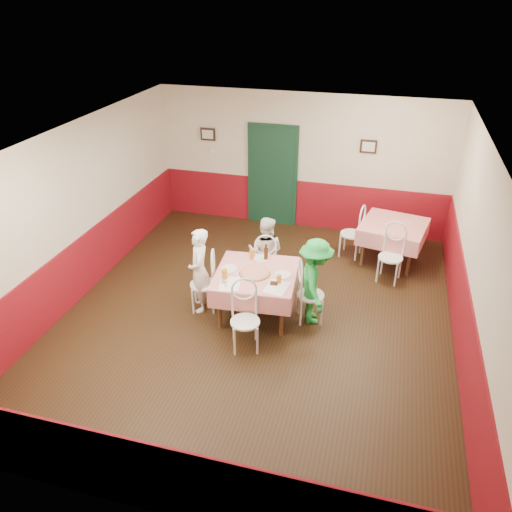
% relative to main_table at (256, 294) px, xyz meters
% --- Properties ---
extents(floor, '(7.00, 7.00, 0.00)m').
position_rel_main_table_xyz_m(floor, '(0.03, -0.05, -0.38)').
color(floor, black).
rests_on(floor, ground).
extents(ceiling, '(7.00, 7.00, 0.00)m').
position_rel_main_table_xyz_m(ceiling, '(0.03, -0.05, 2.42)').
color(ceiling, white).
rests_on(ceiling, back_wall).
extents(back_wall, '(6.00, 0.10, 2.80)m').
position_rel_main_table_xyz_m(back_wall, '(0.03, 3.45, 1.02)').
color(back_wall, beige).
rests_on(back_wall, ground).
extents(front_wall, '(6.00, 0.10, 2.80)m').
position_rel_main_table_xyz_m(front_wall, '(0.03, -3.55, 1.02)').
color(front_wall, beige).
rests_on(front_wall, ground).
extents(left_wall, '(0.10, 7.00, 2.80)m').
position_rel_main_table_xyz_m(left_wall, '(-2.97, -0.05, 1.02)').
color(left_wall, beige).
rests_on(left_wall, ground).
extents(right_wall, '(0.10, 7.00, 2.80)m').
position_rel_main_table_xyz_m(right_wall, '(3.03, -0.05, 1.02)').
color(right_wall, beige).
rests_on(right_wall, ground).
extents(wainscot_back, '(6.00, 0.03, 1.00)m').
position_rel_main_table_xyz_m(wainscot_back, '(0.03, 3.43, 0.12)').
color(wainscot_back, maroon).
rests_on(wainscot_back, ground).
extents(wainscot_front, '(6.00, 0.03, 1.00)m').
position_rel_main_table_xyz_m(wainscot_front, '(0.03, -3.54, 0.12)').
color(wainscot_front, maroon).
rests_on(wainscot_front, ground).
extents(wainscot_left, '(0.03, 7.00, 1.00)m').
position_rel_main_table_xyz_m(wainscot_left, '(-2.96, -0.05, 0.12)').
color(wainscot_left, maroon).
rests_on(wainscot_left, ground).
extents(wainscot_right, '(0.03, 7.00, 1.00)m').
position_rel_main_table_xyz_m(wainscot_right, '(3.01, -0.05, 0.12)').
color(wainscot_right, maroon).
rests_on(wainscot_right, ground).
extents(door, '(0.96, 0.06, 2.10)m').
position_rel_main_table_xyz_m(door, '(-0.57, 3.40, 0.68)').
color(door, black).
rests_on(door, ground).
extents(picture_left, '(0.32, 0.03, 0.26)m').
position_rel_main_table_xyz_m(picture_left, '(-1.97, 3.40, 1.48)').
color(picture_left, black).
rests_on(picture_left, back_wall).
extents(picture_right, '(0.32, 0.03, 0.26)m').
position_rel_main_table_xyz_m(picture_right, '(1.33, 3.40, 1.48)').
color(picture_right, black).
rests_on(picture_right, back_wall).
extents(thermostat, '(0.10, 0.03, 0.10)m').
position_rel_main_table_xyz_m(thermostat, '(-1.87, 3.40, 1.12)').
color(thermostat, white).
rests_on(thermostat, back_wall).
extents(main_table, '(1.32, 1.32, 0.77)m').
position_rel_main_table_xyz_m(main_table, '(0.00, 0.00, 0.00)').
color(main_table, red).
rests_on(main_table, ground).
extents(second_table, '(1.32, 1.32, 0.77)m').
position_rel_main_table_xyz_m(second_table, '(1.99, 2.35, 0.00)').
color(second_table, red).
rests_on(second_table, ground).
extents(chair_left, '(0.51, 0.51, 0.90)m').
position_rel_main_table_xyz_m(chair_left, '(-0.85, -0.07, 0.08)').
color(chair_left, white).
rests_on(chair_left, ground).
extents(chair_right, '(0.53, 0.53, 0.90)m').
position_rel_main_table_xyz_m(chair_right, '(0.85, 0.07, 0.08)').
color(chair_right, white).
rests_on(chair_right, ground).
extents(chair_far, '(0.52, 0.52, 0.90)m').
position_rel_main_table_xyz_m(chair_far, '(-0.07, 0.85, 0.08)').
color(chair_far, white).
rests_on(chair_far, ground).
extents(chair_near, '(0.54, 0.54, 0.90)m').
position_rel_main_table_xyz_m(chair_near, '(0.07, -0.85, 0.08)').
color(chair_near, white).
rests_on(chair_near, ground).
extents(chair_second_a, '(0.49, 0.49, 0.90)m').
position_rel_main_table_xyz_m(chair_second_a, '(1.24, 2.35, 0.08)').
color(chair_second_a, white).
rests_on(chair_second_a, ground).
extents(chair_second_b, '(0.49, 0.49, 0.90)m').
position_rel_main_table_xyz_m(chair_second_b, '(1.99, 1.60, 0.08)').
color(chair_second_b, white).
rests_on(chair_second_b, ground).
extents(pizza, '(0.49, 0.49, 0.03)m').
position_rel_main_table_xyz_m(pizza, '(-0.01, -0.04, 0.40)').
color(pizza, '#B74723').
rests_on(pizza, main_table).
extents(plate_left, '(0.27, 0.27, 0.01)m').
position_rel_main_table_xyz_m(plate_left, '(-0.43, -0.01, 0.39)').
color(plate_left, white).
rests_on(plate_left, main_table).
extents(plate_right, '(0.27, 0.27, 0.01)m').
position_rel_main_table_xyz_m(plate_right, '(0.41, 0.03, 0.39)').
color(plate_right, white).
rests_on(plate_right, main_table).
extents(plate_far, '(0.27, 0.27, 0.01)m').
position_rel_main_table_xyz_m(plate_far, '(-0.04, 0.43, 0.39)').
color(plate_far, white).
rests_on(plate_far, main_table).
extents(glass_a, '(0.09, 0.09, 0.15)m').
position_rel_main_table_xyz_m(glass_a, '(-0.41, -0.29, 0.46)').
color(glass_a, '#BF7219').
rests_on(glass_a, main_table).
extents(glass_b, '(0.08, 0.08, 0.13)m').
position_rel_main_table_xyz_m(glass_b, '(0.40, -0.19, 0.45)').
color(glass_b, '#BF7219').
rests_on(glass_b, main_table).
extents(glass_c, '(0.08, 0.08, 0.14)m').
position_rel_main_table_xyz_m(glass_c, '(-0.18, 0.41, 0.46)').
color(glass_c, '#BF7219').
rests_on(glass_c, main_table).
extents(beer_bottle, '(0.07, 0.07, 0.25)m').
position_rel_main_table_xyz_m(beer_bottle, '(0.04, 0.43, 0.51)').
color(beer_bottle, '#381C0A').
rests_on(beer_bottle, main_table).
extents(shaker_a, '(0.04, 0.04, 0.09)m').
position_rel_main_table_xyz_m(shaker_a, '(-0.39, -0.44, 0.43)').
color(shaker_a, silver).
rests_on(shaker_a, main_table).
extents(shaker_b, '(0.04, 0.04, 0.09)m').
position_rel_main_table_xyz_m(shaker_b, '(-0.32, -0.51, 0.43)').
color(shaker_b, silver).
rests_on(shaker_b, main_table).
extents(shaker_c, '(0.04, 0.04, 0.09)m').
position_rel_main_table_xyz_m(shaker_c, '(-0.40, -0.40, 0.43)').
color(shaker_c, '#B23319').
rests_on(shaker_c, main_table).
extents(menu_left, '(0.38, 0.46, 0.00)m').
position_rel_main_table_xyz_m(menu_left, '(-0.29, -0.41, 0.39)').
color(menu_left, white).
rests_on(menu_left, main_table).
extents(menu_right, '(0.35, 0.43, 0.00)m').
position_rel_main_table_xyz_m(menu_right, '(0.40, -0.32, 0.39)').
color(menu_right, white).
rests_on(menu_right, main_table).
extents(wallet, '(0.12, 0.10, 0.02)m').
position_rel_main_table_xyz_m(wallet, '(0.34, -0.24, 0.40)').
color(wallet, black).
rests_on(wallet, main_table).
extents(diner_left, '(0.49, 0.59, 1.40)m').
position_rel_main_table_xyz_m(diner_left, '(-0.90, -0.08, 0.32)').
color(diner_left, gray).
rests_on(diner_left, ground).
extents(diner_far, '(0.62, 0.48, 1.27)m').
position_rel_main_table_xyz_m(diner_far, '(-0.08, 0.90, 0.26)').
color(diner_far, gray).
rests_on(diner_far, ground).
extents(diner_right, '(0.76, 1.01, 1.39)m').
position_rel_main_table_xyz_m(diner_right, '(0.90, 0.08, 0.32)').
color(diner_right, gray).
rests_on(diner_right, ground).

